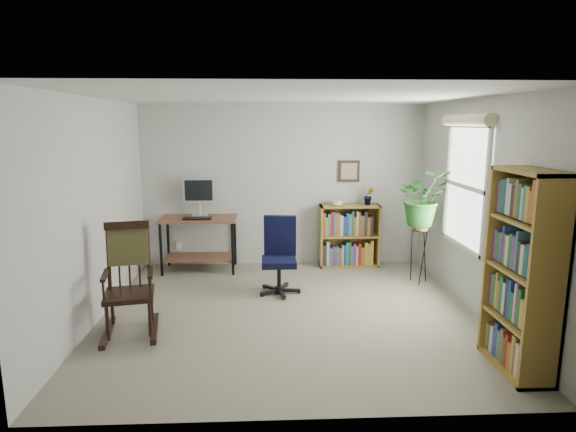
{
  "coord_description": "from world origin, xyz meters",
  "views": [
    {
      "loc": [
        -0.25,
        -5.15,
        2.13
      ],
      "look_at": [
        0.0,
        0.4,
        1.05
      ],
      "focal_mm": 30.0,
      "sensor_mm": 36.0,
      "label": 1
    }
  ],
  "objects_px": {
    "low_bookshelf": "(349,236)",
    "tall_bookshelf": "(523,273)",
    "office_chair": "(279,256)",
    "desk": "(199,244)",
    "rocking_chair": "(128,280)"
  },
  "relations": [
    {
      "from": "low_bookshelf",
      "to": "tall_bookshelf",
      "type": "xyz_separation_m",
      "value": [
        0.94,
        -3.15,
        0.41
      ]
    },
    {
      "from": "low_bookshelf",
      "to": "office_chair",
      "type": "bearing_deg",
      "value": -133.21
    },
    {
      "from": "desk",
      "to": "rocking_chair",
      "type": "distance_m",
      "value": 2.21
    },
    {
      "from": "desk",
      "to": "tall_bookshelf",
      "type": "xyz_separation_m",
      "value": [
        3.16,
        -3.03,
        0.49
      ]
    },
    {
      "from": "rocking_chair",
      "to": "tall_bookshelf",
      "type": "relative_size",
      "value": 0.66
    },
    {
      "from": "rocking_chair",
      "to": "tall_bookshelf",
      "type": "bearing_deg",
      "value": -24.81
    },
    {
      "from": "office_chair",
      "to": "tall_bookshelf",
      "type": "xyz_separation_m",
      "value": [
        2.02,
        -2.0,
        0.39
      ]
    },
    {
      "from": "low_bookshelf",
      "to": "tall_bookshelf",
      "type": "bearing_deg",
      "value": -73.45
    },
    {
      "from": "desk",
      "to": "tall_bookshelf",
      "type": "relative_size",
      "value": 0.62
    },
    {
      "from": "office_chair",
      "to": "tall_bookshelf",
      "type": "distance_m",
      "value": 2.87
    },
    {
      "from": "low_bookshelf",
      "to": "tall_bookshelf",
      "type": "height_order",
      "value": "tall_bookshelf"
    },
    {
      "from": "rocking_chair",
      "to": "low_bookshelf",
      "type": "xyz_separation_m",
      "value": [
        2.63,
        2.29,
        -0.11
      ]
    },
    {
      "from": "desk",
      "to": "low_bookshelf",
      "type": "xyz_separation_m",
      "value": [
        2.22,
        0.12,
        0.07
      ]
    },
    {
      "from": "office_chair",
      "to": "rocking_chair",
      "type": "bearing_deg",
      "value": -137.75
    },
    {
      "from": "office_chair",
      "to": "tall_bookshelf",
      "type": "height_order",
      "value": "tall_bookshelf"
    }
  ]
}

